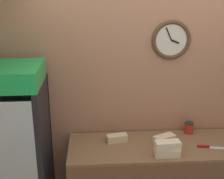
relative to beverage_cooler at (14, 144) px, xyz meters
The scene contains 8 objects.
wall_back 1.49m from the beverage_cooler, 13.32° to the left, with size 5.20×0.10×2.70m.
beverage_cooler is the anchor object (origin of this frame).
sandwich_stack_bottom 1.50m from the beverage_cooler, ahead, with size 0.24×0.11×0.08m.
sandwich_stack_middle 1.50m from the beverage_cooler, ahead, with size 0.24×0.12×0.08m.
sandwich_flat_left 1.51m from the beverage_cooler, ahead, with size 0.25×0.19×0.08m.
sandwich_flat_right 1.03m from the beverage_cooler, ahead, with size 0.22×0.13×0.07m.
chefs_knife 1.95m from the beverage_cooler, ahead, with size 0.37×0.10×0.02m.
condiment_jar 1.83m from the beverage_cooler, ahead, with size 0.10×0.10×0.13m.
Camera 1 is at (-0.61, -1.89, 2.50)m, focal length 50.00 mm.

